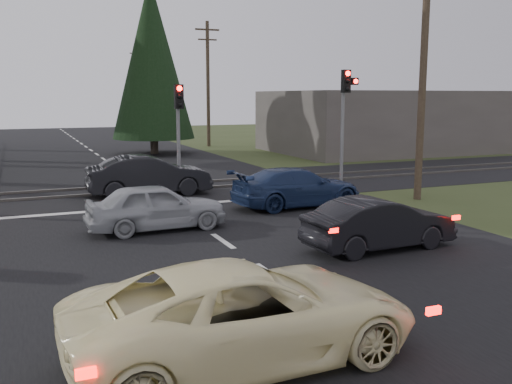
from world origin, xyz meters
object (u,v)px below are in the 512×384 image
traffic_signal_center (179,119)px  cream_coupe (245,313)px  dark_car_far (149,176)px  dark_hatchback (379,224)px  utility_pole_near (423,65)px  traffic_signal_right (346,105)px  silver_car (156,207)px  utility_pole_mid (208,82)px  utility_pole_far (139,87)px  blue_sedan (297,187)px

traffic_signal_center → cream_coupe: (-2.94, -14.05, -2.11)m
cream_coupe → dark_car_far: (1.71, 13.91, 0.06)m
dark_hatchback → utility_pole_near: bearing=-48.6°
traffic_signal_right → silver_car: traffic_signal_right is taller
utility_pole_mid → dark_car_far: 21.70m
utility_pole_far → utility_pole_near: bearing=-90.0°
traffic_signal_center → dark_car_far: (-1.23, -0.14, -2.06)m
traffic_signal_right → utility_pole_far: bearing=88.8°
utility_pole_near → dark_car_far: bearing=152.5°
utility_pole_near → dark_hatchback: utility_pole_near is taller
silver_car → traffic_signal_right: bearing=-64.5°
blue_sedan → dark_car_far: size_ratio=0.99×
dark_car_far → silver_car: bearing=171.0°
traffic_signal_right → utility_pole_near: 3.87m
utility_pole_mid → utility_pole_near: bearing=-90.0°
dark_hatchback → blue_sedan: 5.65m
traffic_signal_right → dark_car_far: (-7.78, 1.06, -2.57)m
utility_pole_near → dark_car_far: 10.61m
utility_pole_mid → silver_car: size_ratio=2.35×
silver_car → blue_sedan: (5.13, 1.53, 0.00)m
traffic_signal_right → utility_pole_mid: (0.95, 20.53, 1.41)m
traffic_signal_right → utility_pole_near: (0.95, -3.47, 1.41)m
traffic_signal_center → utility_pole_mid: size_ratio=0.46×
silver_car → blue_sedan: 5.35m
utility_pole_far → blue_sedan: utility_pole_far is taller
utility_pole_mid → dark_hatchback: bearing=-100.2°
utility_pole_far → dark_hatchback: utility_pole_far is taller
dark_car_far → utility_pole_far: bearing=-9.7°
utility_pole_mid → silver_car: utility_pole_mid is taller
traffic_signal_right → utility_pole_far: size_ratio=0.52×
traffic_signal_right → utility_pole_mid: 20.60m
traffic_signal_right → silver_car: 10.27m
traffic_signal_center → utility_pole_near: 9.05m
utility_pole_far → silver_car: bearing=-101.0°
blue_sedan → dark_car_far: 5.79m
utility_pole_near → utility_pole_far: bearing=90.0°
utility_pole_mid → utility_pole_far: bearing=90.0°
utility_pole_far → dark_car_far: (-8.73, -44.46, -3.98)m
utility_pole_near → dark_hatchback: 8.44m
silver_car → dark_car_far: (1.03, 5.62, 0.10)m
cream_coupe → traffic_signal_center: bearing=-14.1°
utility_pole_near → silver_car: bearing=-173.7°
silver_car → dark_hatchback: bearing=-134.1°
silver_car → dark_car_far: 5.71m
utility_pole_mid → silver_car: 27.22m
utility_pole_near → utility_pole_mid: 24.00m
utility_pole_far → traffic_signal_right: bearing=-91.2°
utility_pole_near → blue_sedan: 6.19m
traffic_signal_right → utility_pole_far: utility_pole_far is taller
cream_coupe → blue_sedan: size_ratio=1.11×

